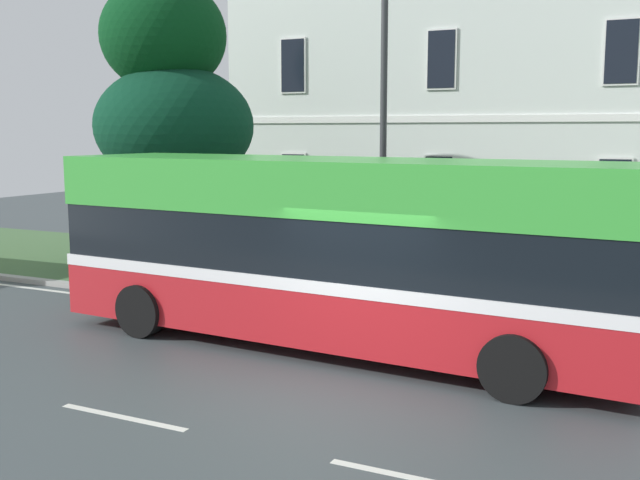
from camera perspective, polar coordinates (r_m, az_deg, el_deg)
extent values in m
cube|color=#3D4649|center=(10.83, 0.16, -11.88)|extent=(60.00, 56.00, 0.06)
cube|color=silver|center=(14.04, 6.75, -7.07)|extent=(54.00, 0.14, 0.01)
cube|color=silver|center=(10.45, -14.54, -12.72)|extent=(2.00, 0.12, 0.01)
cube|color=silver|center=(8.57, 7.25, -17.31)|extent=(2.00, 0.12, 0.01)
cube|color=#9E9E99|center=(14.45, 7.38, -6.40)|extent=(57.00, 0.24, 0.12)
cube|color=#43663C|center=(17.60, 10.93, -3.85)|extent=(57.00, 6.50, 0.12)
cube|color=silver|center=(27.59, 17.44, 12.65)|extent=(19.52, 10.63, 11.77)
cube|color=white|center=(22.23, 15.08, 8.79)|extent=(19.52, 0.06, 0.20)
cube|color=#2D333D|center=(22.35, 14.80, 1.59)|extent=(1.10, 0.06, 2.20)
cube|color=white|center=(24.76, -2.00, 4.54)|extent=(0.91, 0.04, 1.74)
cube|color=black|center=(24.74, -2.02, 4.54)|extent=(0.81, 0.03, 1.64)
cube|color=white|center=(22.87, 8.87, 4.15)|extent=(0.91, 0.04, 1.74)
cube|color=black|center=(22.85, 8.86, 4.15)|extent=(0.81, 0.03, 1.64)
cube|color=white|center=(21.93, 21.16, 3.53)|extent=(0.91, 0.04, 1.74)
cube|color=black|center=(21.91, 21.15, 3.52)|extent=(0.81, 0.03, 1.64)
cube|color=white|center=(24.79, -2.04, 12.93)|extent=(0.91, 0.04, 1.74)
cube|color=black|center=(24.77, -2.07, 12.93)|extent=(0.81, 0.03, 1.64)
cube|color=white|center=(22.91, 9.08, 13.22)|extent=(0.91, 0.04, 1.74)
cube|color=black|center=(22.89, 9.06, 13.23)|extent=(0.81, 0.03, 1.64)
cube|color=white|center=(21.97, 21.66, 12.98)|extent=(0.91, 0.04, 1.74)
cube|color=black|center=(21.95, 21.65, 12.98)|extent=(0.81, 0.03, 1.64)
cube|color=black|center=(14.46, 8.27, -2.32)|extent=(13.01, 0.04, 0.04)
cube|color=black|center=(14.64, 8.20, -5.67)|extent=(13.01, 0.04, 0.04)
cylinder|color=black|center=(17.62, -12.34, -2.10)|extent=(0.02, 0.02, 0.95)
cylinder|color=black|center=(17.34, -11.13, -2.23)|extent=(0.02, 0.02, 0.95)
cylinder|color=black|center=(17.06, -9.89, -2.37)|extent=(0.02, 0.02, 0.95)
cylinder|color=black|center=(16.80, -8.60, -2.50)|extent=(0.02, 0.02, 0.95)
cylinder|color=black|center=(16.54, -7.28, -2.64)|extent=(0.02, 0.02, 0.95)
cylinder|color=black|center=(16.29, -5.91, -2.79)|extent=(0.02, 0.02, 0.95)
cylinder|color=black|center=(16.06, -4.50, -2.93)|extent=(0.02, 0.02, 0.95)
cylinder|color=black|center=(15.83, -3.05, -3.08)|extent=(0.02, 0.02, 0.95)
cylinder|color=black|center=(15.61, -1.56, -3.23)|extent=(0.02, 0.02, 0.95)
cylinder|color=black|center=(15.40, -0.03, -3.38)|extent=(0.02, 0.02, 0.95)
cylinder|color=black|center=(15.21, 1.55, -3.54)|extent=(0.02, 0.02, 0.95)
cylinder|color=black|center=(15.03, 3.16, -3.69)|extent=(0.02, 0.02, 0.95)
cylinder|color=black|center=(14.86, 4.81, -3.85)|extent=(0.02, 0.02, 0.95)
cylinder|color=black|center=(14.70, 6.50, -4.00)|extent=(0.02, 0.02, 0.95)
cylinder|color=black|center=(14.55, 8.23, -4.16)|extent=(0.02, 0.02, 0.95)
cylinder|color=black|center=(14.42, 9.99, -4.31)|extent=(0.02, 0.02, 0.95)
cylinder|color=black|center=(14.30, 11.78, -4.46)|extent=(0.02, 0.02, 0.95)
cylinder|color=black|center=(14.20, 13.60, -4.61)|extent=(0.02, 0.02, 0.95)
cylinder|color=black|center=(14.11, 15.45, -4.76)|extent=(0.02, 0.02, 0.95)
cylinder|color=black|center=(14.04, 17.32, -4.91)|extent=(0.02, 0.02, 0.95)
cylinder|color=black|center=(13.98, 19.21, -5.05)|extent=(0.02, 0.02, 0.95)
cylinder|color=black|center=(13.94, 21.11, -5.18)|extent=(0.02, 0.02, 0.95)
cylinder|color=#423328|center=(20.76, -11.14, 0.88)|extent=(0.39, 0.39, 1.96)
ellipsoid|color=#14311C|center=(20.58, -10.63, 1.94)|extent=(4.25, 4.25, 2.94)
ellipsoid|color=#0A3521|center=(20.45, -10.85, 8.40)|extent=(4.14, 4.14, 3.15)
ellipsoid|color=#093917|center=(20.80, -11.65, 14.78)|extent=(3.26, 3.26, 2.95)
cube|color=red|center=(13.07, 1.33, -4.60)|extent=(10.36, 3.10, 1.07)
cube|color=white|center=(12.97, 1.34, -2.48)|extent=(10.38, 3.12, 0.20)
cube|color=black|center=(12.88, 1.35, -0.10)|extent=(10.28, 3.05, 1.01)
cube|color=green|center=(12.78, 1.36, 4.10)|extent=(10.36, 3.10, 0.89)
cylinder|color=black|center=(13.12, 17.11, -6.32)|extent=(0.98, 0.36, 0.96)
cylinder|color=black|center=(10.86, 14.32, -9.24)|extent=(0.98, 0.36, 0.96)
cylinder|color=black|center=(15.91, -7.40, -3.50)|extent=(0.98, 0.36, 0.96)
cylinder|color=black|center=(14.11, -13.28, -5.16)|extent=(0.98, 0.36, 0.96)
cylinder|color=#333338|center=(15.72, 4.77, 8.36)|extent=(0.14, 0.14, 7.24)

